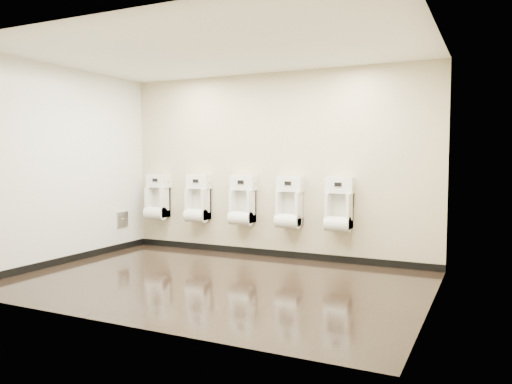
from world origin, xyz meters
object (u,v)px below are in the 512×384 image
at_px(urinal_1, 198,202).
at_px(urinal_2, 242,204).
at_px(urinal_3, 289,206).
at_px(access_panel, 122,219).
at_px(urinal_4, 339,208).
at_px(urinal_0, 157,200).

xyz_separation_m(urinal_1, urinal_2, (0.81, 0.00, 0.00)).
bearing_deg(urinal_2, urinal_3, 0.00).
height_order(access_panel, urinal_4, urinal_4).
distance_m(access_panel, urinal_4, 3.59).
bearing_deg(urinal_1, urinal_0, 180.00).
bearing_deg(urinal_3, access_panel, -171.54).
xyz_separation_m(access_panel, urinal_0, (0.40, 0.42, 0.30)).
bearing_deg(urinal_0, access_panel, -133.97).
distance_m(urinal_1, urinal_4, 2.35).
height_order(urinal_0, urinal_1, same).
bearing_deg(access_panel, urinal_3, 8.46).
relative_size(urinal_0, urinal_3, 1.00).
relative_size(urinal_2, urinal_4, 1.00).
distance_m(urinal_2, urinal_4, 1.54).
relative_size(access_panel, urinal_4, 0.33).
height_order(urinal_2, urinal_3, same).
distance_m(urinal_0, urinal_2, 1.62).
relative_size(urinal_1, urinal_3, 1.00).
bearing_deg(urinal_2, access_panel, -168.34).
relative_size(urinal_3, urinal_4, 1.00).
bearing_deg(urinal_0, urinal_3, 0.00).
bearing_deg(urinal_0, urinal_4, 0.00).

